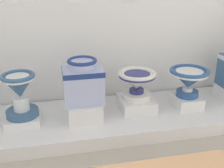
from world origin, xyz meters
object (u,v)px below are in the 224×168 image
plinth_block_squat_floral (23,119)px  antique_toilet_pale_glazed (189,78)px  antique_toilet_squat_floral (20,91)px  antique_toilet_broad_patterned (137,82)px  plinth_block_central_ornate (84,109)px  plinth_block_broad_patterned (136,103)px  plinth_block_pale_glazed (186,101)px  antique_toilet_central_ornate (83,81)px

plinth_block_squat_floral → antique_toilet_pale_glazed: antique_toilet_pale_glazed is taller
antique_toilet_squat_floral → plinth_block_squat_floral: bearing=-90.0°
antique_toilet_broad_patterned → antique_toilet_pale_glazed: size_ratio=0.96×
antique_toilet_broad_patterned → plinth_block_central_ornate: bearing=-172.8°
plinth_block_broad_patterned → plinth_block_pale_glazed: size_ratio=1.21×
plinth_block_central_ornate → antique_toilet_broad_patterned: antique_toilet_broad_patterned is taller
antique_toilet_squat_floral → plinth_block_pale_glazed: antique_toilet_squat_floral is taller
antique_toilet_squat_floral → antique_toilet_broad_patterned: (1.19, 0.06, -0.03)m
antique_toilet_broad_patterned → plinth_block_pale_glazed: bearing=-5.9°
antique_toilet_pale_glazed → plinth_block_pale_glazed: bearing=-90.0°
plinth_block_squat_floral → antique_toilet_pale_glazed: bearing=0.0°
plinth_block_squat_floral → antique_toilet_broad_patterned: antique_toilet_broad_patterned is taller
plinth_block_central_ornate → antique_toilet_broad_patterned: (0.58, 0.07, 0.23)m
antique_toilet_broad_patterned → antique_toilet_pale_glazed: 0.57m
plinth_block_pale_glazed → plinth_block_broad_patterned: bearing=174.1°
plinth_block_central_ornate → plinth_block_pale_glazed: (1.15, 0.01, -0.03)m
plinth_block_squat_floral → antique_toilet_pale_glazed: size_ratio=0.79×
plinth_block_central_ornate → antique_toilet_pale_glazed: 1.18m
plinth_block_central_ornate → antique_toilet_central_ornate: antique_toilet_central_ornate is taller
antique_toilet_central_ornate → antique_toilet_pale_glazed: (1.15, 0.01, -0.07)m
plinth_block_squat_floral → plinth_block_central_ornate: (0.61, -0.01, 0.05)m
plinth_block_broad_patterned → antique_toilet_broad_patterned: (0.00, 0.00, 0.26)m
antique_toilet_squat_floral → antique_toilet_pale_glazed: (1.76, 0.00, -0.01)m
antique_toilet_squat_floral → plinth_block_central_ornate: antique_toilet_squat_floral is taller
antique_toilet_central_ornate → plinth_block_pale_glazed: size_ratio=1.38×
antique_toilet_central_ornate → antique_toilet_broad_patterned: 0.59m
antique_toilet_broad_patterned → plinth_block_pale_glazed: 0.63m
antique_toilet_central_ornate → antique_toilet_pale_glazed: 1.16m
antique_toilet_central_ornate → plinth_block_squat_floral: bearing=178.7°
plinth_block_squat_floral → plinth_block_broad_patterned: bearing=2.9°
antique_toilet_broad_patterned → plinth_block_broad_patterned: bearing=0.0°
plinth_block_central_ornate → plinth_block_pale_glazed: 1.15m
plinth_block_central_ornate → antique_toilet_pale_glazed: antique_toilet_pale_glazed is taller
plinth_block_broad_patterned → plinth_block_pale_glazed: same height
plinth_block_squat_floral → antique_toilet_squat_floral: 0.31m
antique_toilet_squat_floral → antique_toilet_broad_patterned: size_ratio=1.08×
plinth_block_squat_floral → antique_toilet_central_ornate: (0.61, -0.01, 0.37)m
plinth_block_central_ornate → antique_toilet_pale_glazed: (1.15, 0.01, 0.24)m
antique_toilet_central_ornate → plinth_block_pale_glazed: bearing=0.7°
antique_toilet_pale_glazed → antique_toilet_central_ornate: bearing=-179.3°
plinth_block_broad_patterned → antique_toilet_broad_patterned: size_ratio=0.97×
plinth_block_squat_floral → plinth_block_central_ornate: plinth_block_central_ornate is taller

